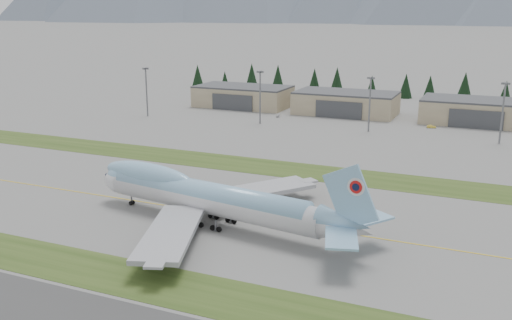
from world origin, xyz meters
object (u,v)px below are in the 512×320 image
at_px(hangar_center, 346,103).
at_px(hangar_left, 243,96).
at_px(boeing_747_freighter, 208,197).
at_px(service_vehicle_a, 278,117).
at_px(hangar_right, 478,111).
at_px(service_vehicle_b, 431,128).

bearing_deg(hangar_center, hangar_left, 180.00).
xyz_separation_m(boeing_747_freighter, service_vehicle_a, (-35.15, 136.13, -6.62)).
bearing_deg(hangar_left, service_vehicle_a, -36.58).
xyz_separation_m(hangar_left, service_vehicle_a, (27.70, -20.55, -5.39)).
distance_m(hangar_left, hangar_right, 115.00).
height_order(hangar_left, service_vehicle_b, hangar_left).
relative_size(hangar_left, hangar_right, 1.00).
bearing_deg(service_vehicle_b, service_vehicle_a, 82.32).
height_order(boeing_747_freighter, hangar_right, boeing_747_freighter).
distance_m(boeing_747_freighter, hangar_center, 156.89).
bearing_deg(hangar_center, boeing_747_freighter, -87.13).
distance_m(hangar_left, service_vehicle_a, 34.91).
relative_size(hangar_center, hangar_right, 1.00).
xyz_separation_m(boeing_747_freighter, hangar_right, (52.15, 156.69, -1.23)).
bearing_deg(hangar_center, service_vehicle_a, -143.03).
relative_size(hangar_right, service_vehicle_a, 12.52).
relative_size(hangar_center, service_vehicle_b, 12.40).
bearing_deg(hangar_right, service_vehicle_a, -166.75).
distance_m(hangar_center, service_vehicle_b, 47.01).
distance_m(hangar_right, service_vehicle_b, 26.18).
bearing_deg(hangar_center, service_vehicle_b, -23.87).
distance_m(hangar_left, hangar_center, 55.00).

